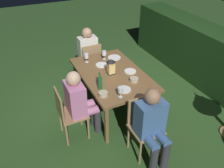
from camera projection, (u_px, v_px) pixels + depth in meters
ground_plane at (112, 108)px, 4.42m from camera, size 16.00×16.00×0.00m
dining_table at (112, 76)px, 4.04m from camera, size 1.62×1.01×0.75m
chair_head_far at (144, 124)px, 3.36m from camera, size 0.40×0.42×0.87m
person_in_blue at (152, 124)px, 3.12m from camera, size 0.48×0.38×1.15m
chair_head_near at (91, 61)px, 4.96m from camera, size 0.40×0.42×0.87m
person_in_cream at (87, 50)px, 5.03m from camera, size 0.48×0.38×1.15m
chair_side_left_b at (68, 112)px, 3.56m from camera, size 0.42×0.40×0.87m
person_in_pink at (80, 101)px, 3.55m from camera, size 0.38×0.47×1.15m
lantern_centerpiece at (111, 66)px, 3.92m from camera, size 0.15×0.15×0.27m
green_bottle_on_table at (100, 83)px, 3.56m from camera, size 0.07×0.07×0.29m
wine_glass_a at (121, 90)px, 3.37m from camera, size 0.08×0.08×0.17m
wine_glass_b at (86, 56)px, 4.27m from camera, size 0.08×0.08×0.17m
wine_glass_c at (104, 54)px, 4.37m from camera, size 0.08×0.08×0.17m
plate_a at (124, 90)px, 3.58m from camera, size 0.21×0.21×0.01m
plate_b at (114, 58)px, 4.47m from camera, size 0.24×0.24×0.01m
plate_c at (102, 65)px, 4.23m from camera, size 0.21×0.21×0.01m
plate_d at (130, 71)px, 4.04m from camera, size 0.20×0.20×0.01m
bowl_olives at (134, 80)px, 3.78m from camera, size 0.14×0.14×0.06m
bowl_bread at (103, 94)px, 3.45m from camera, size 0.14×0.14×0.06m
hedge_backdrop at (208, 57)px, 4.89m from camera, size 4.48×0.65×1.15m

